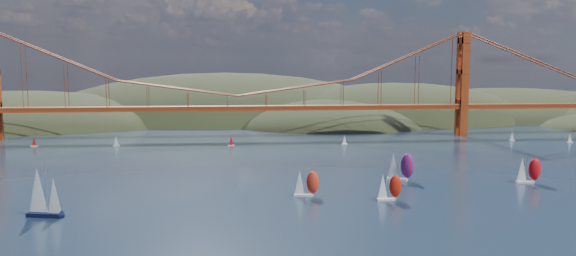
# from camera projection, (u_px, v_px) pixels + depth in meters

# --- Properties ---
(headlands) EXTENTS (725.00, 225.00, 96.00)m
(headlands) POSITION_uv_depth(u_px,v_px,m) (301.00, 135.00, 394.27)
(headlands) COLOR black
(headlands) RESTS_ON ground
(bridge) EXTENTS (552.00, 12.00, 55.00)m
(bridge) POSITION_uv_depth(u_px,v_px,m) (233.00, 76.00, 287.46)
(bridge) COLOR maroon
(bridge) RESTS_ON ground
(sloop_navy) EXTENTS (9.60, 6.13, 14.31)m
(sloop_navy) POSITION_uv_depth(u_px,v_px,m) (43.00, 193.00, 144.57)
(sloop_navy) COLOR black
(sloop_navy) RESTS_ON ground
(racer_0) EXTENTS (7.62, 3.33, 8.65)m
(racer_0) POSITION_uv_depth(u_px,v_px,m) (306.00, 183.00, 166.44)
(racer_0) COLOR silver
(racer_0) RESTS_ON ground
(racer_1) EXTENTS (7.49, 3.27, 8.50)m
(racer_1) POSITION_uv_depth(u_px,v_px,m) (389.00, 187.00, 161.69)
(racer_1) COLOR silver
(racer_1) RESTS_ON ground
(racer_2) EXTENTS (8.26, 3.40, 9.46)m
(racer_2) POSITION_uv_depth(u_px,v_px,m) (528.00, 170.00, 184.22)
(racer_2) COLOR silver
(racer_2) RESTS_ON ground
(racer_rwb) EXTENTS (9.34, 6.01, 10.44)m
(racer_rwb) POSITION_uv_depth(u_px,v_px,m) (400.00, 166.00, 188.48)
(racer_rwb) COLOR white
(racer_rwb) RESTS_ON ground
(distant_boat_2) EXTENTS (3.00, 2.00, 4.70)m
(distant_boat_2) POSITION_uv_depth(u_px,v_px,m) (34.00, 142.00, 262.17)
(distant_boat_2) COLOR silver
(distant_boat_2) RESTS_ON ground
(distant_boat_3) EXTENTS (3.00, 2.00, 4.70)m
(distant_boat_3) POSITION_uv_depth(u_px,v_px,m) (116.00, 141.00, 263.58)
(distant_boat_3) COLOR silver
(distant_boat_3) RESTS_ON ground
(distant_boat_4) EXTENTS (3.00, 2.00, 4.70)m
(distant_boat_4) POSITION_uv_depth(u_px,v_px,m) (512.00, 136.00, 280.86)
(distant_boat_4) COLOR silver
(distant_boat_4) RESTS_ON ground
(distant_boat_5) EXTENTS (3.00, 2.00, 4.70)m
(distant_boat_5) POSITION_uv_depth(u_px,v_px,m) (570.00, 138.00, 274.19)
(distant_boat_5) COLOR silver
(distant_boat_5) RESTS_ON ground
(distant_boat_8) EXTENTS (3.00, 2.00, 4.70)m
(distant_boat_8) POSITION_uv_depth(u_px,v_px,m) (345.00, 140.00, 268.29)
(distant_boat_8) COLOR silver
(distant_boat_8) RESTS_ON ground
(distant_boat_9) EXTENTS (3.00, 2.00, 4.70)m
(distant_boat_9) POSITION_uv_depth(u_px,v_px,m) (231.00, 141.00, 264.19)
(distant_boat_9) COLOR silver
(distant_boat_9) RESTS_ON ground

